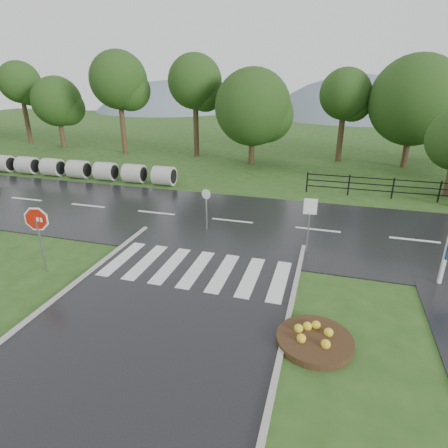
% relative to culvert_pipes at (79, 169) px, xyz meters
% --- Properties ---
extents(ground, '(120.00, 120.00, 0.00)m').
position_rel_culvert_pipes_xyz_m(ground, '(12.13, -15.00, -0.60)').
color(ground, '#284C19').
rests_on(ground, ground).
extents(main_road, '(90.00, 8.00, 0.04)m').
position_rel_culvert_pipes_xyz_m(main_road, '(12.13, -5.00, -0.60)').
color(main_road, black).
rests_on(main_road, ground).
extents(crosswalk, '(6.50, 2.80, 0.02)m').
position_rel_culvert_pipes_xyz_m(crosswalk, '(12.13, -10.00, -0.54)').
color(crosswalk, silver).
rests_on(crosswalk, ground).
extents(fence_west, '(9.58, 0.08, 1.20)m').
position_rel_culvert_pipes_xyz_m(fence_west, '(19.88, 1.00, 0.12)').
color(fence_west, black).
rests_on(fence_west, ground).
extents(hills, '(102.00, 48.00, 48.00)m').
position_rel_culvert_pipes_xyz_m(hills, '(15.62, 50.00, -16.14)').
color(hills, slate).
rests_on(hills, ground).
extents(treeline, '(83.20, 5.20, 10.00)m').
position_rel_culvert_pipes_xyz_m(treeline, '(13.13, 9.00, -0.60)').
color(treeline, '#1B3B12').
rests_on(treeline, ground).
extents(culvert_pipes, '(13.90, 1.20, 1.20)m').
position_rel_culvert_pipes_xyz_m(culvert_pipes, '(0.00, 0.00, 0.00)').
color(culvert_pipes, '#9E9B93').
rests_on(culvert_pipes, ground).
extents(stop_sign, '(1.12, 0.27, 2.58)m').
position_rel_culvert_pipes_xyz_m(stop_sign, '(6.98, -11.56, 1.20)').
color(stop_sign, '#939399').
rests_on(stop_sign, ground).
extents(flower_bed, '(2.00, 2.00, 0.40)m').
position_rel_culvert_pipes_xyz_m(flower_bed, '(16.46, -12.86, -0.45)').
color(flower_bed, '#332111').
rests_on(flower_bed, ground).
extents(reg_sign_small, '(0.50, 0.08, 2.27)m').
position_rel_culvert_pipes_xyz_m(reg_sign_small, '(15.82, -7.49, 0.99)').
color(reg_sign_small, '#939399').
rests_on(reg_sign_small, ground).
extents(reg_sign_round, '(0.44, 0.15, 1.93)m').
position_rel_culvert_pipes_xyz_m(reg_sign_round, '(11.29, -6.34, 0.65)').
color(reg_sign_round, '#939399').
rests_on(reg_sign_round, ground).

